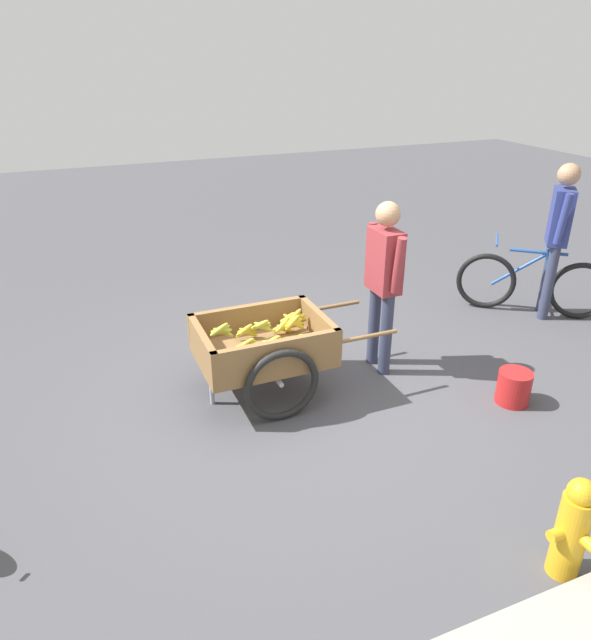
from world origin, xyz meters
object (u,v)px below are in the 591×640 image
fruit_cart (264,348)px  fire_hydrant (572,528)px  cyclist_person (559,227)px  plastic_bucket (514,387)px  bicycle (532,284)px  vendor_person (384,273)px

fruit_cart → fire_hydrant: size_ratio=2.47×
cyclist_person → plastic_bucket: cyclist_person is taller
bicycle → cyclist_person: bearing=140.1°
cyclist_person → fire_hydrant: bearing=48.1°
fruit_cart → vendor_person: 1.25m
vendor_person → fire_hydrant: bearing=85.4°
plastic_bucket → fruit_cart: bearing=-26.7°
fruit_cart → fire_hydrant: fruit_cart is taller
bicycle → fruit_cart: bearing=7.4°
bicycle → plastic_bucket: bearing=43.9°
fruit_cart → plastic_bucket: 2.16m
bicycle → cyclist_person: cyclist_person is taller
vendor_person → fire_hydrant: 2.58m
plastic_bucket → cyclist_person: bearing=-140.3°
bicycle → cyclist_person: size_ratio=0.77×
vendor_person → plastic_bucket: vendor_person is taller
cyclist_person → fruit_cart: bearing=5.6°
fruit_cart → vendor_person: (-1.14, -0.00, 0.52)m
fruit_cart → fire_hydrant: (-0.94, 2.49, -0.10)m
vendor_person → bicycle: 2.34m
fruit_cart → plastic_bucket: (-1.91, 0.96, -0.29)m
fruit_cart → bicycle: bearing=-172.6°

